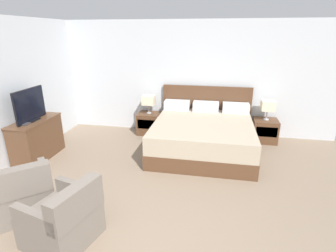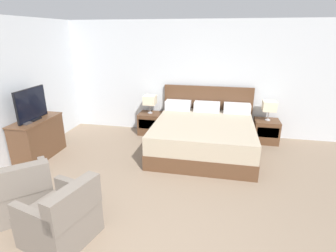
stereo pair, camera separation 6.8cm
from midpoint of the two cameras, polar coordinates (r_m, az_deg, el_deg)
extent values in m
cube|color=silver|center=(6.06, 4.23, 10.24)|extent=(6.71, 0.06, 2.53)
cube|color=silver|center=(5.17, -32.34, 5.61)|extent=(0.06, 5.76, 2.53)
cube|color=brown|center=(5.27, 7.95, -4.15)|extent=(1.91, 1.98, 0.28)
cube|color=tan|center=(5.16, 8.11, -1.04)|extent=(1.89, 1.96, 0.33)
cube|color=brown|center=(6.08, 8.83, 3.32)|extent=(1.98, 0.05, 1.13)
cube|color=silver|center=(5.92, 2.55, 4.56)|extent=(0.56, 0.28, 0.20)
cube|color=silver|center=(5.85, 8.80, 4.18)|extent=(0.56, 0.28, 0.20)
cube|color=silver|center=(5.86, 15.10, 3.74)|extent=(0.56, 0.28, 0.20)
cube|color=brown|center=(6.16, -3.54, 0.62)|extent=(0.51, 0.46, 0.49)
cube|color=#3C2718|center=(5.94, -4.11, 0.38)|extent=(0.43, 0.01, 0.22)
cube|color=brown|center=(6.05, 20.86, -1.04)|extent=(0.51, 0.46, 0.49)
cube|color=#3C2718|center=(5.83, 21.23, -1.35)|extent=(0.43, 0.01, 0.22)
cylinder|color=#B7B7BC|center=(6.08, -3.59, 2.89)|extent=(0.11, 0.11, 0.02)
cylinder|color=#B7B7BC|center=(6.05, -3.61, 3.86)|extent=(0.02, 0.02, 0.20)
cube|color=beige|center=(6.00, -3.65, 5.69)|extent=(0.27, 0.27, 0.20)
cylinder|color=#B7B7BC|center=(5.97, 21.16, 1.25)|extent=(0.11, 0.11, 0.02)
cylinder|color=#B7B7BC|center=(5.94, 21.28, 2.23)|extent=(0.02, 0.02, 0.20)
cube|color=beige|center=(5.89, 21.52, 4.07)|extent=(0.27, 0.27, 0.20)
cube|color=brown|center=(5.49, -26.06, -2.42)|extent=(0.44, 1.01, 0.75)
cube|color=brown|center=(5.37, -26.63, 1.19)|extent=(0.45, 1.04, 0.02)
cube|color=black|center=(5.34, -26.86, 1.31)|extent=(0.18, 0.23, 0.02)
cube|color=black|center=(5.27, -27.33, 4.24)|extent=(0.04, 0.75, 0.57)
cube|color=black|center=(5.26, -27.16, 4.24)|extent=(0.01, 0.73, 0.55)
cube|color=#383333|center=(5.18, -28.33, 0.56)|extent=(0.20, 0.16, 0.03)
cube|color=#70665B|center=(4.07, -28.46, -13.26)|extent=(0.96, 0.96, 0.40)
cube|color=#70665B|center=(3.65, -29.13, -10.32)|extent=(0.61, 0.58, 0.36)
cube|color=#70665B|center=(3.94, -24.87, -8.90)|extent=(0.49, 0.52, 0.18)
cube|color=#70665B|center=(3.40, -21.88, -19.10)|extent=(0.83, 0.83, 0.40)
cube|color=#70665B|center=(3.01, -19.22, -15.32)|extent=(0.33, 0.70, 0.36)
cube|color=#70665B|center=(3.09, -26.75, -17.47)|extent=(0.63, 0.25, 0.18)
cube|color=#70665B|center=(3.39, -18.80, -12.78)|extent=(0.63, 0.25, 0.18)
camera|label=1|loc=(0.03, -89.57, 0.16)|focal=28.00mm
camera|label=2|loc=(0.03, 90.43, -0.16)|focal=28.00mm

